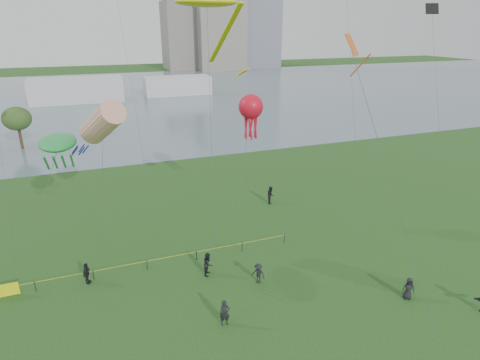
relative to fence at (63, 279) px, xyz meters
name	(u,v)px	position (x,y,z in m)	size (l,w,h in m)	color
lake	(126,96)	(12.61, 86.44, -0.53)	(400.00, 120.00, 0.08)	slate
building_mid	(217,23)	(58.61, 148.44, 18.45)	(20.00, 20.00, 38.00)	slate
building_low	(183,36)	(44.61, 154.44, 13.45)	(16.00, 18.00, 28.00)	slate
pavilion_left	(77,90)	(0.61, 81.44, 2.45)	(22.00, 8.00, 6.00)	silver
pavilion_right	(177,86)	(26.61, 84.44, 1.95)	(18.00, 7.00, 5.00)	silver
fence	(63,279)	(0.00, 0.00, 0.00)	(24.07, 0.07, 1.05)	black
spectator_a	(208,264)	(10.47, -2.30, 0.38)	(0.91, 0.71, 1.87)	black
spectator_b	(258,273)	(13.65, -4.67, 0.26)	(1.05, 0.60, 1.62)	black
spectator_c	(87,273)	(1.69, -0.29, 0.30)	(1.00, 0.42, 1.70)	black
spectator_d	(408,288)	(22.80, -10.02, 0.27)	(0.81, 0.52, 1.65)	black
spectator_f	(225,313)	(9.90, -8.07, 0.35)	(0.66, 0.43, 1.81)	black
spectator_g	(271,195)	(20.55, 8.27, 0.40)	(0.93, 0.72, 1.91)	black
kite_stingray	(207,3)	(13.00, 4.81, 19.10)	(5.03, 10.05, 20.13)	#3F3F42
kite_windsock	(102,123)	(4.17, 3.49, 10.64)	(4.33, 5.22, 13.17)	#3F3F42
kite_creature	(58,143)	(0.95, 3.06, 9.53)	(5.53, 5.44, 10.57)	#3F3F42
kite_octopus	(251,108)	(16.95, 5.37, 10.60)	(5.25, 7.38, 12.35)	#3F3F42
kite_delta	(358,65)	(17.42, -9.01, 15.47)	(3.74, 8.13, 17.60)	#3F3F42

